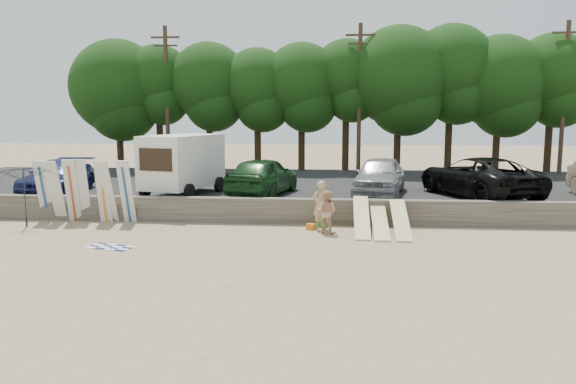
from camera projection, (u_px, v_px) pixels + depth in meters
name	position (u px, v px, depth m)	size (l,w,h in m)	color
ground	(316.00, 241.00, 19.25)	(120.00, 120.00, 0.00)	tan
seawall	(319.00, 211.00, 22.14)	(44.00, 0.50, 1.00)	#6B6356
parking_lot	(324.00, 190.00, 29.56)	(44.00, 14.50, 0.70)	#282828
treeline	(330.00, 80.00, 35.63)	(33.26, 6.62, 9.16)	#382616
utility_poles	(359.00, 95.00, 34.10)	(25.80, 0.26, 9.00)	#473321
box_trailer	(183.00, 161.00, 25.18)	(3.25, 4.61, 2.68)	white
car_0	(57.00, 177.00, 25.77)	(2.12, 5.20, 1.51)	#141849
car_1	(263.00, 176.00, 25.07)	(2.04, 5.07, 1.73)	#153918
car_2	(380.00, 176.00, 25.30)	(2.02, 5.02, 1.71)	#96979B
car_3	(478.00, 177.00, 24.64)	(2.90, 6.29, 1.75)	black
surfboard_upright_0	(44.00, 191.00, 22.60)	(0.50, 0.06, 2.60)	silver
surfboard_upright_1	(56.00, 191.00, 22.39)	(0.50, 0.06, 2.60)	silver
surfboard_upright_2	(72.00, 191.00, 22.40)	(0.50, 0.06, 2.60)	silver
surfboard_upright_3	(82.00, 190.00, 22.47)	(0.50, 0.06, 2.60)	silver
surfboard_upright_4	(103.00, 191.00, 22.27)	(0.50, 0.06, 2.60)	silver
surfboard_upright_5	(107.00, 192.00, 22.22)	(0.50, 0.06, 2.60)	silver
surfboard_upright_6	(126.00, 192.00, 22.13)	(0.50, 0.06, 2.60)	silver
surfboard_low_0	(362.00, 217.00, 20.49)	(0.56, 3.00, 0.07)	beige
surfboard_low_1	(380.00, 222.00, 20.40)	(0.56, 3.00, 0.07)	beige
surfboard_low_2	(400.00, 220.00, 20.30)	(0.56, 3.00, 0.07)	beige
beachgoer_a	(320.00, 205.00, 21.05)	(0.67, 0.44, 1.85)	tan
beachgoer_b	(326.00, 212.00, 20.35)	(0.77, 0.60, 1.58)	tan
cooler	(322.00, 223.00, 21.58)	(0.38, 0.30, 0.32)	green
gear_bag	(311.00, 227.00, 21.10)	(0.30, 0.25, 0.22)	orange
beach_towel	(111.00, 247.00, 18.31)	(1.50, 1.50, 0.00)	white
beach_umbrella	(27.00, 196.00, 21.48)	(2.61, 2.67, 2.40)	black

